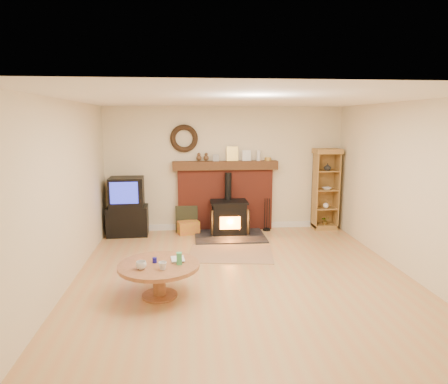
{
  "coord_description": "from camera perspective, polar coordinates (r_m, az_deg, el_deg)",
  "views": [
    {
      "loc": [
        -0.82,
        -5.61,
        2.31
      ],
      "look_at": [
        -0.19,
        1.0,
        1.12
      ],
      "focal_mm": 32.0,
      "sensor_mm": 36.0,
      "label": 1
    }
  ],
  "objects": [
    {
      "name": "area_rug",
      "position": [
        7.1,
        0.94,
        -8.79
      ],
      "size": [
        1.58,
        1.19,
        0.01
      ],
      "primitive_type": "cube",
      "rotation": [
        0.0,
        0.0,
        -0.14
      ],
      "color": "brown",
      "rests_on": "ground"
    },
    {
      "name": "firelog_box",
      "position": [
        8.3,
        -5.09,
        -5.09
      ],
      "size": [
        0.48,
        0.36,
        0.27
      ],
      "primitive_type": "cube",
      "rotation": [
        0.0,
        0.0,
        0.26
      ],
      "color": "#BBCA0D",
      "rests_on": "ground"
    },
    {
      "name": "ground",
      "position": [
        6.12,
        2.68,
        -12.01
      ],
      "size": [
        5.5,
        5.5,
        0.0
      ],
      "primitive_type": "plane",
      "color": "tan",
      "rests_on": "ground"
    },
    {
      "name": "room_shell",
      "position": [
        5.79,
        2.52,
        4.27
      ],
      "size": [
        5.02,
        5.52,
        2.61
      ],
      "color": "beige",
      "rests_on": "ground"
    },
    {
      "name": "leaning_painting",
      "position": [
        8.41,
        -5.36,
        -3.87
      ],
      "size": [
        0.46,
        0.12,
        0.55
      ],
      "primitive_type": "cube",
      "rotation": [
        -0.17,
        0.0,
        0.0
      ],
      "color": "black",
      "rests_on": "ground"
    },
    {
      "name": "wood_stove",
      "position": [
        8.17,
        0.71,
        -3.81
      ],
      "size": [
        1.4,
        1.0,
        1.26
      ],
      "color": "black",
      "rests_on": "ground"
    },
    {
      "name": "tv_unit",
      "position": [
        8.35,
        -13.64,
        -2.17
      ],
      "size": [
        0.83,
        0.6,
        1.19
      ],
      "color": "black",
      "rests_on": "ground"
    },
    {
      "name": "curio_cabinet",
      "position": [
        8.8,
        14.29,
        0.42
      ],
      "size": [
        0.56,
        0.4,
        1.73
      ],
      "color": "olive",
      "rests_on": "ground"
    },
    {
      "name": "fire_tools",
      "position": [
        8.57,
        6.13,
        -4.62
      ],
      "size": [
        0.16,
        0.16,
        0.7
      ],
      "color": "black",
      "rests_on": "ground"
    },
    {
      "name": "chimney_breast",
      "position": [
        8.46,
        0.19,
        -0.12
      ],
      "size": [
        2.2,
        0.22,
        1.78
      ],
      "color": "maroon",
      "rests_on": "ground"
    },
    {
      "name": "coffee_table",
      "position": [
        5.42,
        -9.28,
        -10.97
      ],
      "size": [
        1.07,
        1.07,
        0.61
      ],
      "color": "brown",
      "rests_on": "ground"
    }
  ]
}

